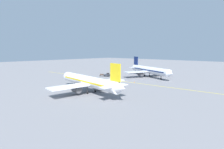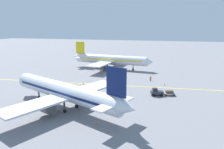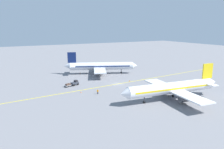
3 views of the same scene
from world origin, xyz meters
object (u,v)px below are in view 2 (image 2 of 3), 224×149
airplane_adjacent_stand (110,60)px  traffic_cone_near_nose (164,84)px  traffic_cone_by_wingtip (83,83)px  baggage_tug_dark (157,92)px  airplane_at_gate (65,92)px  baggage_cart_trailing (169,92)px  traffic_cone_mid_apron (96,122)px  ground_crew_worker (151,78)px

airplane_adjacent_stand → traffic_cone_near_nose: 30.69m
traffic_cone_by_wingtip → baggage_tug_dark: bearing=-103.0°
airplane_at_gate → baggage_cart_trailing: airplane_at_gate is taller
traffic_cone_mid_apron → traffic_cone_near_nose: bearing=-19.6°
ground_crew_worker → traffic_cone_near_nose: size_ratio=3.05×
airplane_at_gate → baggage_tug_dark: bearing=-51.6°
airplane_at_gate → ground_crew_worker: bearing=-27.1°
airplane_at_gate → baggage_tug_dark: size_ratio=10.15×
ground_crew_worker → baggage_cart_trailing: bearing=-155.9°
baggage_tug_dark → traffic_cone_by_wingtip: baggage_tug_dark is taller
traffic_cone_by_wingtip → baggage_cart_trailing: bearing=-99.1°
airplane_at_gate → baggage_tug_dark: (14.15, -17.84, -2.81)m
airplane_at_gate → traffic_cone_mid_apron: 10.67m
baggage_cart_trailing → traffic_cone_near_nose: (9.60, 1.61, -0.49)m
ground_crew_worker → traffic_cone_near_nose: ground_crew_worker is taller
airplane_adjacent_stand → baggage_cart_trailing: bearing=-140.6°
airplane_adjacent_stand → traffic_cone_by_wingtip: (-25.76, 0.69, -3.43)m
traffic_cone_mid_apron → traffic_cone_by_wingtip: same height
airplane_adjacent_stand → traffic_cone_mid_apron: airplane_adjacent_stand is taller
baggage_tug_dark → traffic_cone_mid_apron: size_ratio=6.05×
traffic_cone_near_nose → traffic_cone_by_wingtip: bearing=103.3°
airplane_adjacent_stand → ground_crew_worker: (-16.08, -18.35, -2.80)m
airplane_at_gate → baggage_cart_trailing: (15.23, -20.96, -2.95)m
ground_crew_worker → traffic_cone_near_nose: bearing=-132.2°
baggage_cart_trailing → airplane_adjacent_stand: bearing=39.4°
airplane_adjacent_stand → traffic_cone_by_wingtip: airplane_adjacent_stand is taller
baggage_tug_dark → traffic_cone_mid_apron: 21.42m
baggage_cart_trailing → traffic_cone_by_wingtip: (4.02, 25.17, -0.49)m
traffic_cone_by_wingtip → ground_crew_worker: bearing=-63.1°
airplane_adjacent_stand → baggage_cart_trailing: airplane_adjacent_stand is taller
airplane_at_gate → baggage_tug_dark: airplane_at_gate is taller
airplane_adjacent_stand → ground_crew_worker: 24.56m
baggage_tug_dark → airplane_adjacent_stand: bearing=34.7°
airplane_adjacent_stand → traffic_cone_mid_apron: 51.77m
airplane_adjacent_stand → ground_crew_worker: bearing=-131.2°
airplane_at_gate → airplane_adjacent_stand: 45.14m
traffic_cone_mid_apron → traffic_cone_by_wingtip: (24.44, 12.88, 0.00)m
airplane_adjacent_stand → traffic_cone_near_nose: size_ratio=64.61×
traffic_cone_mid_apron → traffic_cone_by_wingtip: 27.62m
baggage_tug_dark → ground_crew_worker: (14.77, 3.01, 0.01)m
traffic_cone_by_wingtip → traffic_cone_mid_apron: bearing=-152.2°
airplane_adjacent_stand → baggage_tug_dark: 37.62m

